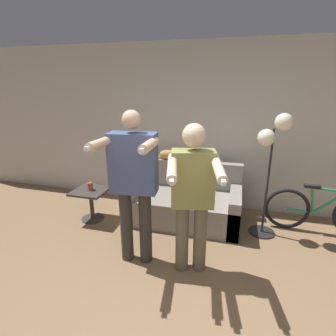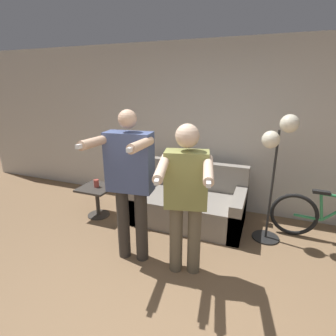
{
  "view_description": "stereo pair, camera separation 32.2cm",
  "coord_description": "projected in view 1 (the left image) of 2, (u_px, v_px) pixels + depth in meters",
  "views": [
    {
      "loc": [
        0.42,
        -1.48,
        1.96
      ],
      "look_at": [
        -0.38,
        1.49,
        0.98
      ],
      "focal_mm": 28.0,
      "sensor_mm": 36.0,
      "label": 1
    },
    {
      "loc": [
        0.73,
        -1.38,
        1.96
      ],
      "look_at": [
        -0.38,
        1.49,
        0.98
      ],
      "focal_mm": 28.0,
      "sensor_mm": 36.0,
      "label": 2
    }
  ],
  "objects": [
    {
      "name": "cat",
      "position": [
        170.0,
        154.0,
        4.14
      ],
      "size": [
        0.43,
        0.14,
        0.19
      ],
      "color": "tan",
      "rests_on": "couch"
    },
    {
      "name": "cup",
      "position": [
        90.0,
        186.0,
        3.85
      ],
      "size": [
        0.08,
        0.08,
        0.11
      ],
      "color": "#B7473D",
      "rests_on": "side_table"
    },
    {
      "name": "side_table",
      "position": [
        91.0,
        198.0,
        3.91
      ],
      "size": [
        0.48,
        0.48,
        0.48
      ],
      "color": "#38332D",
      "rests_on": "ground_plane"
    },
    {
      "name": "wall_back",
      "position": [
        211.0,
        129.0,
        4.14
      ],
      "size": [
        10.0,
        0.05,
        2.6
      ],
      "color": "beige",
      "rests_on": "ground_plane"
    },
    {
      "name": "floor_lamp",
      "position": [
        273.0,
        145.0,
        3.26
      ],
      "size": [
        0.39,
        0.35,
        1.64
      ],
      "color": "black",
      "rests_on": "ground_plane"
    },
    {
      "name": "couch",
      "position": [
        185.0,
        203.0,
        3.95
      ],
      "size": [
        1.62,
        0.89,
        0.83
      ],
      "color": "gray",
      "rests_on": "ground_plane"
    },
    {
      "name": "person_right",
      "position": [
        193.0,
        191.0,
        2.64
      ],
      "size": [
        0.6,
        0.75,
        1.62
      ],
      "rotation": [
        0.0,
        0.0,
        0.24
      ],
      "color": "#6B604C",
      "rests_on": "ground_plane"
    },
    {
      "name": "bicycle",
      "position": [
        321.0,
        211.0,
        3.56
      ],
      "size": [
        1.47,
        0.07,
        0.69
      ],
      "color": "black",
      "rests_on": "ground_plane"
    },
    {
      "name": "person_left",
      "position": [
        133.0,
        179.0,
        2.77
      ],
      "size": [
        0.61,
        0.72,
        1.73
      ],
      "rotation": [
        0.0,
        0.0,
        0.11
      ],
      "color": "#38332D",
      "rests_on": "ground_plane"
    }
  ]
}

